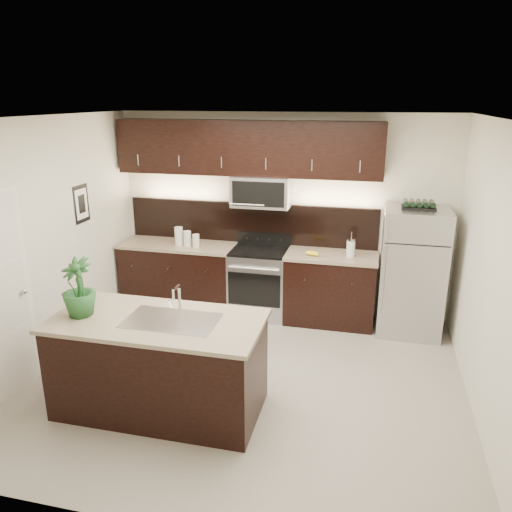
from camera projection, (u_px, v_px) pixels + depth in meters
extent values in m
plane|color=gray|center=(246.00, 380.00, 5.32)|extent=(4.50, 4.50, 0.00)
cube|color=beige|center=(283.00, 215.00, 6.76)|extent=(4.50, 0.02, 2.70)
cube|color=beige|center=(164.00, 359.00, 3.06)|extent=(4.50, 0.02, 2.70)
cube|color=beige|center=(45.00, 245.00, 5.41)|extent=(0.02, 4.00, 2.70)
cube|color=beige|center=(491.00, 278.00, 4.41)|extent=(0.02, 4.00, 2.70)
cube|color=white|center=(245.00, 118.00, 4.50)|extent=(4.50, 4.00, 0.02)
sphere|color=silver|center=(24.00, 291.00, 5.06)|extent=(0.06, 0.06, 0.06)
cube|color=black|center=(82.00, 204.00, 6.01)|extent=(0.01, 0.32, 0.46)
cube|color=white|center=(82.00, 204.00, 6.01)|extent=(0.00, 0.24, 0.36)
cube|color=black|center=(179.00, 277.00, 7.06)|extent=(1.57, 0.62, 0.90)
cube|color=black|center=(330.00, 290.00, 6.59)|extent=(1.16, 0.62, 0.90)
cube|color=#B2B2B7|center=(259.00, 284.00, 6.80)|extent=(0.76, 0.62, 0.90)
cube|color=black|center=(259.00, 251.00, 6.66)|extent=(0.76, 0.60, 0.03)
cube|color=#BAAD8C|center=(178.00, 245.00, 6.92)|extent=(1.59, 0.65, 0.04)
cube|color=#BAAD8C|center=(332.00, 256.00, 6.45)|extent=(1.18, 0.65, 0.04)
cube|color=black|center=(250.00, 223.00, 6.89)|extent=(3.49, 0.02, 0.56)
cube|color=#B2B2B7|center=(262.00, 191.00, 6.52)|extent=(0.76, 0.40, 0.40)
cube|color=black|center=(247.00, 148.00, 6.43)|extent=(3.49, 0.33, 0.70)
cube|color=black|center=(160.00, 366.00, 4.72)|extent=(1.90, 0.90, 0.90)
cube|color=#BAAD8C|center=(157.00, 321.00, 4.57)|extent=(1.96, 0.96, 0.04)
cube|color=silver|center=(172.00, 320.00, 4.53)|extent=(0.84, 0.50, 0.01)
cylinder|color=silver|center=(180.00, 300.00, 4.69)|extent=(0.03, 0.03, 0.24)
cylinder|color=silver|center=(176.00, 288.00, 4.58)|extent=(0.02, 0.14, 0.02)
cylinder|color=silver|center=(173.00, 295.00, 4.53)|extent=(0.02, 0.02, 0.10)
cube|color=#B2B2B7|center=(412.00, 272.00, 6.21)|extent=(0.77, 0.70, 1.60)
cube|color=black|center=(419.00, 208.00, 5.96)|extent=(0.40, 0.25, 0.03)
cylinder|color=black|center=(406.00, 203.00, 5.98)|extent=(0.07, 0.23, 0.07)
cylinder|color=black|center=(412.00, 203.00, 5.96)|extent=(0.07, 0.23, 0.07)
cylinder|color=black|center=(419.00, 204.00, 5.94)|extent=(0.07, 0.23, 0.07)
cylinder|color=black|center=(426.00, 204.00, 5.93)|extent=(0.07, 0.23, 0.07)
cylinder|color=black|center=(432.00, 204.00, 5.91)|extent=(0.07, 0.23, 0.07)
imported|color=#1E4C21|center=(78.00, 287.00, 4.57)|extent=(0.39, 0.39, 0.55)
cylinder|color=silver|center=(179.00, 236.00, 6.82)|extent=(0.11, 0.11, 0.25)
cylinder|color=silver|center=(187.00, 239.00, 6.77)|extent=(0.10, 0.10, 0.21)
cylinder|color=silver|center=(196.00, 241.00, 6.72)|extent=(0.09, 0.09, 0.18)
cylinder|color=silver|center=(351.00, 249.00, 6.31)|extent=(0.11, 0.11, 0.21)
cylinder|color=silver|center=(351.00, 240.00, 6.28)|extent=(0.11, 0.11, 0.02)
cylinder|color=silver|center=(351.00, 236.00, 6.26)|extent=(0.01, 0.01, 0.08)
ellipsoid|color=yellow|center=(309.00, 252.00, 6.42)|extent=(0.21, 0.18, 0.06)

